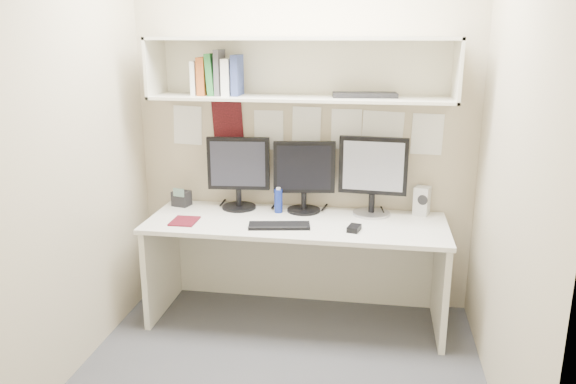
% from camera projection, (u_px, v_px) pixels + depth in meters
% --- Properties ---
extents(floor, '(2.40, 2.00, 0.01)m').
position_uv_depth(floor, '(280.00, 370.00, 3.35)').
color(floor, '#404045').
rests_on(floor, ground).
extents(wall_back, '(2.40, 0.02, 2.60)m').
position_uv_depth(wall_back, '(304.00, 128.00, 3.95)').
color(wall_back, '#B5A88B').
rests_on(wall_back, ground).
extents(wall_front, '(2.40, 0.02, 2.60)m').
position_uv_depth(wall_front, '(231.00, 214.00, 2.05)').
color(wall_front, '#B5A88B').
rests_on(wall_front, ground).
extents(wall_left, '(0.02, 2.00, 2.60)m').
position_uv_depth(wall_left, '(71.00, 150.00, 3.18)').
color(wall_left, '#B5A88B').
rests_on(wall_left, ground).
extents(wall_right, '(0.02, 2.00, 2.60)m').
position_uv_depth(wall_right, '(514.00, 165.00, 2.81)').
color(wall_right, '#B5A88B').
rests_on(wall_right, ground).
extents(desk, '(2.00, 0.70, 0.73)m').
position_uv_depth(desk, '(296.00, 270.00, 3.87)').
color(desk, silver).
rests_on(desk, floor).
extents(overhead_hutch, '(2.00, 0.38, 0.40)m').
position_uv_depth(overhead_hutch, '(301.00, 68.00, 3.70)').
color(overhead_hutch, beige).
rests_on(overhead_hutch, wall_back).
extents(pinned_papers, '(1.92, 0.01, 0.48)m').
position_uv_depth(pinned_papers, '(304.00, 135.00, 3.96)').
color(pinned_papers, white).
rests_on(pinned_papers, wall_back).
extents(monitor_left, '(0.44, 0.24, 0.51)m').
position_uv_depth(monitor_left, '(238.00, 171.00, 3.97)').
color(monitor_left, black).
rests_on(monitor_left, desk).
extents(monitor_center, '(0.43, 0.24, 0.50)m').
position_uv_depth(monitor_center, '(304.00, 174.00, 3.90)').
color(monitor_center, black).
rests_on(monitor_center, desk).
extents(monitor_right, '(0.47, 0.26, 0.54)m').
position_uv_depth(monitor_right, '(373.00, 174.00, 3.82)').
color(monitor_right, '#A5A5AA').
rests_on(monitor_right, desk).
extents(keyboard, '(0.41, 0.21, 0.02)m').
position_uv_depth(keyboard, '(279.00, 226.00, 3.63)').
color(keyboard, black).
rests_on(keyboard, desk).
extents(mouse, '(0.09, 0.13, 0.03)m').
position_uv_depth(mouse, '(354.00, 228.00, 3.56)').
color(mouse, black).
rests_on(mouse, desk).
extents(speaker, '(0.13, 0.13, 0.20)m').
position_uv_depth(speaker, '(422.00, 201.00, 3.87)').
color(speaker, beige).
rests_on(speaker, desk).
extents(blue_bottle, '(0.06, 0.06, 0.18)m').
position_uv_depth(blue_bottle, '(278.00, 201.00, 3.92)').
color(blue_bottle, navy).
rests_on(blue_bottle, desk).
extents(maroon_notebook, '(0.17, 0.20, 0.01)m').
position_uv_depth(maroon_notebook, '(184.00, 221.00, 3.74)').
color(maroon_notebook, '#510D18').
rests_on(maroon_notebook, desk).
extents(desk_phone, '(0.14, 0.13, 0.14)m').
position_uv_depth(desk_phone, '(181.00, 198.00, 4.08)').
color(desk_phone, black).
rests_on(desk_phone, desk).
extents(book_stack, '(0.32, 0.18, 0.30)m').
position_uv_depth(book_stack, '(218.00, 75.00, 3.76)').
color(book_stack, white).
rests_on(book_stack, overhead_hutch).
extents(hutch_tray, '(0.43, 0.20, 0.03)m').
position_uv_depth(hutch_tray, '(365.00, 95.00, 3.66)').
color(hutch_tray, black).
rests_on(hutch_tray, overhead_hutch).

